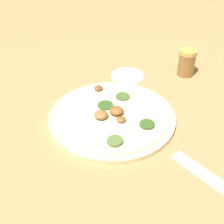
% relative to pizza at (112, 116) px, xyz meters
% --- Properties ---
extents(ground_plane, '(3.00, 3.00, 0.00)m').
position_rel_pizza_xyz_m(ground_plane, '(-0.00, 0.00, -0.01)').
color(ground_plane, tan).
extents(pizza, '(0.31, 0.31, 0.03)m').
position_rel_pizza_xyz_m(pizza, '(0.00, 0.00, 0.00)').
color(pizza, beige).
rests_on(pizza, ground_plane).
extents(spice_jar, '(0.05, 0.05, 0.08)m').
position_rel_pizza_xyz_m(spice_jar, '(0.25, 0.18, 0.03)').
color(spice_jar, olive).
rests_on(spice_jar, ground_plane).
extents(flour_patch, '(0.10, 0.10, 0.00)m').
position_rel_pizza_xyz_m(flour_patch, '(0.08, 0.20, -0.01)').
color(flour_patch, white).
rests_on(flour_patch, ground_plane).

